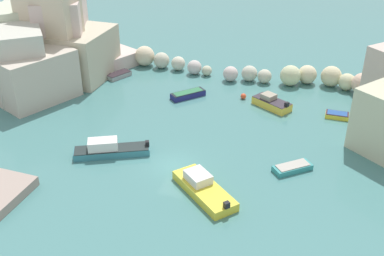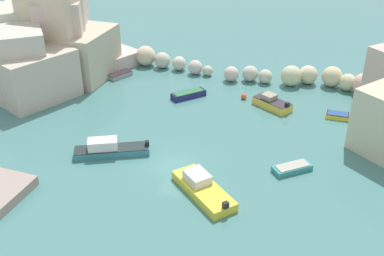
{
  "view_description": "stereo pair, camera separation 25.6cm",
  "coord_description": "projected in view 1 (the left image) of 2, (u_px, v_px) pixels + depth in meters",
  "views": [
    {
      "loc": [
        12.15,
        -32.84,
        23.35
      ],
      "look_at": [
        0.0,
        5.35,
        1.0
      ],
      "focal_mm": 43.75,
      "sensor_mm": 36.0,
      "label": 1
    },
    {
      "loc": [
        12.39,
        -32.76,
        23.35
      ],
      "look_at": [
        0.0,
        5.35,
        1.0
      ],
      "focal_mm": 43.75,
      "sensor_mm": 36.0,
      "label": 2
    }
  ],
  "objects": [
    {
      "name": "cove_water",
      "position": [
        174.0,
        165.0,
        41.92
      ],
      "size": [
        160.0,
        160.0,
        0.0
      ],
      "primitive_type": "plane",
      "color": "#467D7C",
      "rests_on": "ground"
    },
    {
      "name": "moored_boat_1",
      "position": [
        203.0,
        188.0,
        38.1
      ],
      "size": [
        6.44,
        6.01,
        1.51
      ],
      "rotation": [
        0.0,
        0.0,
        2.43
      ],
      "color": "yellow",
      "rests_on": "cove_water"
    },
    {
      "name": "moored_boat_4",
      "position": [
        109.0,
        149.0,
        43.19
      ],
      "size": [
        6.96,
        4.56,
        1.62
      ],
      "rotation": [
        0.0,
        0.0,
        3.6
      ],
      "color": "teal",
      "rests_on": "cove_water"
    },
    {
      "name": "channel_buoy",
      "position": [
        243.0,
        96.0,
        53.84
      ],
      "size": [
        0.66,
        0.66,
        0.66
      ],
      "primitive_type": "sphere",
      "color": "#E04C28",
      "rests_on": "cove_water"
    },
    {
      "name": "moored_boat_0",
      "position": [
        188.0,
        94.0,
        54.2
      ],
      "size": [
        3.7,
        3.88,
        0.7
      ],
      "rotation": [
        0.0,
        0.0,
        3.97
      ],
      "color": "navy",
      "rests_on": "cove_water"
    },
    {
      "name": "rock_breakwater",
      "position": [
        259.0,
        72.0,
        58.23
      ],
      "size": [
        30.45,
        4.41,
        2.65
      ],
      "color": "beige",
      "rests_on": "ground"
    },
    {
      "name": "cliff_headland_left",
      "position": [
        38.0,
        49.0,
        57.67
      ],
      "size": [
        20.26,
        22.62,
        11.57
      ],
      "color": "beige",
      "rests_on": "ground"
    },
    {
      "name": "moored_boat_2",
      "position": [
        271.0,
        103.0,
        51.84
      ],
      "size": [
        4.67,
        3.78,
        1.45
      ],
      "rotation": [
        0.0,
        0.0,
        2.61
      ],
      "color": "yellow",
      "rests_on": "cove_water"
    },
    {
      "name": "moored_boat_6",
      "position": [
        337.0,
        115.0,
        49.83
      ],
      "size": [
        2.41,
        1.32,
        0.55
      ],
      "rotation": [
        0.0,
        0.0,
        6.28
      ],
      "color": "yellow",
      "rests_on": "cove_water"
    },
    {
      "name": "moored_boat_5",
      "position": [
        292.0,
        168.0,
        41.09
      ],
      "size": [
        3.52,
        3.27,
        0.59
      ],
      "rotation": [
        0.0,
        0.0,
        0.7
      ],
      "color": "teal",
      "rests_on": "cove_water"
    },
    {
      "name": "moored_boat_3",
      "position": [
        119.0,
        75.0,
        59.4
      ],
      "size": [
        2.62,
        3.43,
        0.6
      ],
      "rotation": [
        0.0,
        0.0,
        4.26
      ],
      "color": "gray",
      "rests_on": "cove_water"
    }
  ]
}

